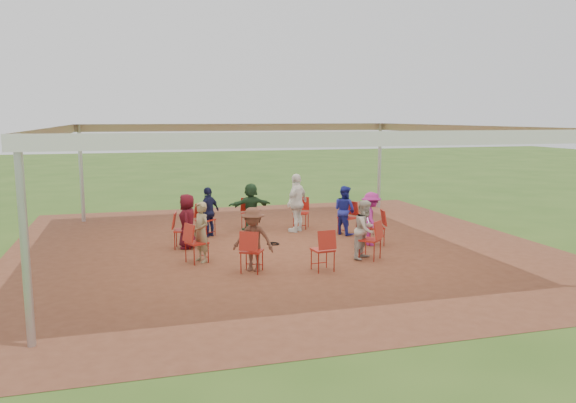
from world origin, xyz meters
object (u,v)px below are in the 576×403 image
object	(u,v)px
chair_7	(252,251)
person_seated_4	(187,221)
person_seated_3	(209,212)
laptop	(365,220)
person_seated_6	(253,239)
chair_4	(205,220)
chair_8	(323,250)
chair_9	(370,240)
standing_person	(297,203)
chair_3	(250,214)
person_seated_2	(251,207)
cable_coil	(274,244)
chair_5	(183,231)
person_seated_7	(365,230)
person_seated_1	(344,210)
chair_6	(197,243)
chair_1	(347,218)
person_seated_0	(371,219)
person_seated_5	(201,232)
chair_0	(376,228)
chair_2	(301,213)

from	to	relation	value
chair_7	person_seated_4	bearing A→B (deg)	141.99
person_seated_3	person_seated_4	world-z (taller)	same
person_seated_4	laptop	world-z (taller)	person_seated_4
person_seated_6	chair_4	bearing A→B (deg)	127.06
chair_4	chair_8	bearing A→B (deg)	72.00
chair_9	standing_person	xyz separation A→B (m)	(-0.70, 3.45, 0.38)
chair_3	chair_4	distance (m)	1.49
standing_person	laptop	bearing A→B (deg)	75.61
chair_7	person_seated_2	size ratio (longest dim) A/B	0.67
chair_8	person_seated_6	world-z (taller)	person_seated_6
cable_coil	laptop	world-z (taller)	laptop
chair_5	chair_9	xyz separation A→B (m)	(4.00, -2.26, 0.00)
chair_9	person_seated_3	distance (m)	4.71
person_seated_3	cable_coil	xyz separation A→B (m)	(1.44, -1.41, -0.66)
person_seated_4	person_seated_7	bearing A→B (deg)	72.00
chair_5	chair_7	world-z (taller)	same
chair_3	person_seated_7	distance (m)	4.48
chair_5	chair_7	xyz separation A→B (m)	(1.18, -2.58, 0.00)
chair_9	person_seated_1	xyz separation A→B (m)	(0.45, 2.73, 0.23)
chair_8	person_seated_7	xyz separation A→B (m)	(1.28, 0.71, 0.23)
chair_8	person_seated_1	xyz separation A→B (m)	(1.81, 3.35, 0.23)
chair_6	person_seated_4	xyz separation A→B (m)	(-0.05, 1.46, 0.23)
chair_7	person_seated_1	distance (m)	4.48
chair_1	chair_3	bearing A→B (deg)	36.00
chair_1	person_seated_2	world-z (taller)	person_seated_2
person_seated_0	person_seated_4	world-z (taller)	same
chair_1	person_seated_5	distance (m)	4.71
chair_5	chair_9	size ratio (longest dim) A/B	1.00
laptop	person_seated_1	bearing A→B (deg)	11.69
person_seated_6	person_seated_5	bearing A→B (deg)	162.00
standing_person	chair_3	bearing A→B (deg)	-74.38
person_seated_7	standing_person	world-z (taller)	standing_person
chair_5	person_seated_7	bearing A→B (deg)	72.47
chair_5	laptop	size ratio (longest dim) A/B	2.35
chair_3	person_seated_5	xyz separation A→B (m)	(-1.81, -3.35, 0.23)
chair_3	chair_8	size ratio (longest dim) A/B	1.00
standing_person	laptop	world-z (taller)	standing_person
chair_7	person_seated_0	bearing A→B (deg)	55.06
chair_0	person_seated_7	xyz separation A→B (m)	(-0.81, -1.21, 0.23)
chair_3	chair_7	xyz separation A→B (m)	(-0.91, -4.50, 0.00)
chair_5	cable_coil	world-z (taller)	chair_5
chair_0	chair_5	distance (m)	4.83
chair_2	chair_3	distance (m)	1.49
chair_3	person_seated_5	distance (m)	3.82
chair_0	person_seated_3	world-z (taller)	person_seated_3
chair_5	person_seated_2	xyz separation A→B (m)	(2.10, 1.80, 0.23)
chair_6	person_seated_0	size ratio (longest dim) A/B	0.67
person_seated_0	person_seated_2	world-z (taller)	same
person_seated_4	chair_4	bearing A→B (deg)	166.49
chair_7	laptop	distance (m)	3.69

